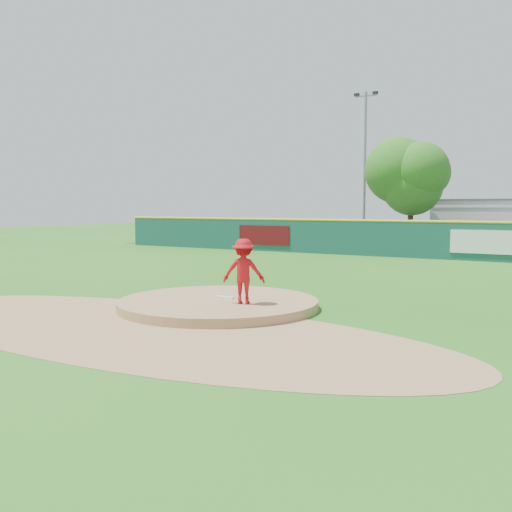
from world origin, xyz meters
The scene contains 12 objects.
ground centered at (0.00, 0.00, 0.00)m, with size 120.00×120.00×0.00m, color #286B19.
pitchers_mound centered at (0.00, 0.00, 0.00)m, with size 5.50×5.50×0.50m, color #9E774C.
pitching_rubber centered at (0.00, 0.30, 0.27)m, with size 0.60×0.15×0.04m, color white.
infield_dirt_arc centered at (0.00, -3.00, 0.01)m, with size 15.40×15.40×0.01m, color #9E774C.
parking_lot centered at (0.00, 27.00, 0.01)m, with size 44.00×16.00×0.02m, color #38383A.
pitcher centered at (0.97, -0.22, 1.11)m, with size 1.11×0.64×1.71m, color #B20F17.
van centered at (-0.39, 20.76, 0.80)m, with size 2.59×5.62×1.56m, color silver.
fence_banners centered at (-2.58, 17.92, 1.00)m, with size 16.73×0.04×1.20m.
playground_slide centered at (-12.61, 21.75, 0.76)m, with size 0.97×2.72×1.50m.
outfield_fence centered at (0.00, 18.00, 1.09)m, with size 40.00×0.14×2.07m.
deciduous_tree centered at (-2.00, 25.00, 4.55)m, with size 5.60×5.60×7.36m.
light_pole_left centered at (-6.00, 27.00, 6.05)m, with size 1.75×0.25×11.00m.
Camera 1 is at (8.98, -12.72, 2.81)m, focal length 40.00 mm.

